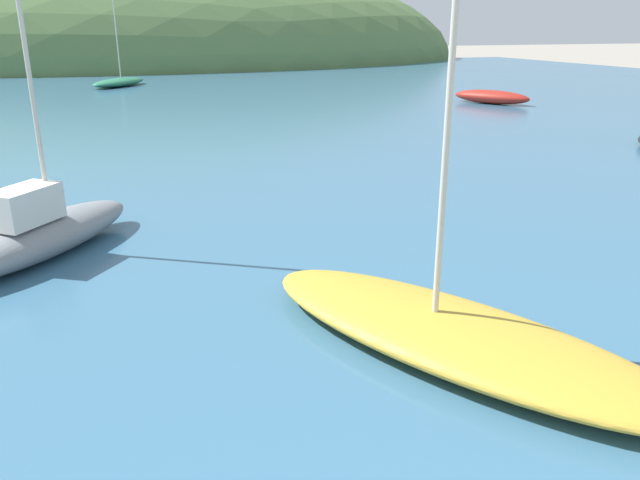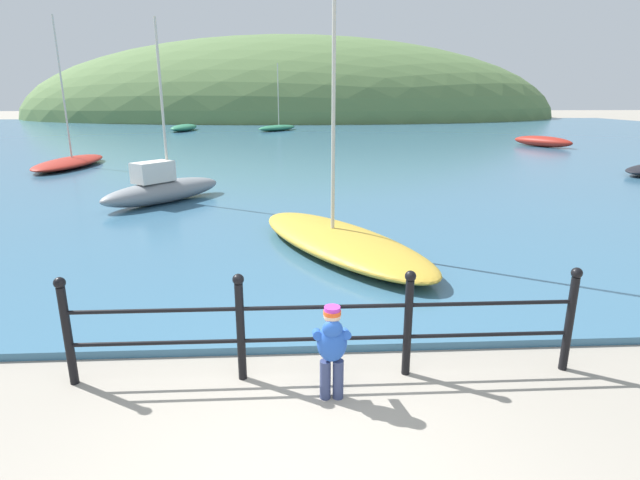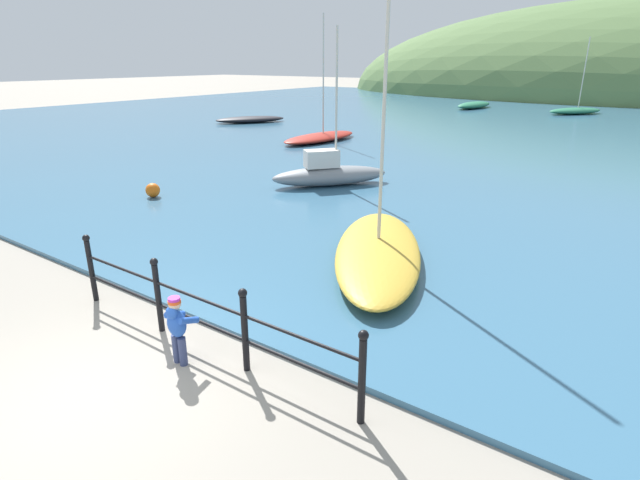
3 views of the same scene
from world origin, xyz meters
TOP-DOWN VIEW (x-y plane):
  - ground_plane at (0.00, 0.00)m, footprint 200.00×200.00m
  - water at (0.00, 32.00)m, footprint 80.00×60.00m
  - far_hillside at (0.00, 67.03)m, footprint 70.33×38.68m
  - iron_railing at (0.29, 1.50)m, footprint 5.49×0.12m
  - child_in_coat at (0.33, 1.09)m, footprint 0.38×0.37m
  - boat_nearest_quay at (-3.64, 10.50)m, footprint 3.19×3.63m
  - boat_white_sailboat at (-9.09, 39.85)m, footprint 2.13×4.92m
  - boat_mid_harbor at (-9.29, 17.95)m, footprint 2.04×5.12m
  - boat_far_right at (14.42, 25.20)m, footprint 2.77×3.69m
  - boat_green_fishing at (0.84, 5.71)m, footprint 3.90×5.34m
  - boat_red_dinghy at (-1.31, 39.55)m, footprint 3.86×4.42m

SIDE VIEW (x-z plane):
  - ground_plane at x=0.00m, z-range 0.00..0.00m
  - far_hillside at x=0.00m, z-range -10.50..10.50m
  - water at x=0.00m, z-range 0.00..0.10m
  - boat_mid_harbor at x=-9.29m, z-range -2.64..3.25m
  - boat_green_fishing at x=0.84m, z-range -2.71..3.36m
  - boat_red_dinghy at x=-1.31m, z-range -2.33..3.05m
  - boat_white_sailboat at x=-9.09m, z-range 0.10..0.63m
  - boat_far_right at x=14.42m, z-range 0.10..0.70m
  - boat_nearest_quay at x=-3.64m, z-range -1.91..2.89m
  - child_in_coat at x=0.33m, z-range 0.10..1.10m
  - iron_railing at x=0.29m, z-range 0.04..1.25m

